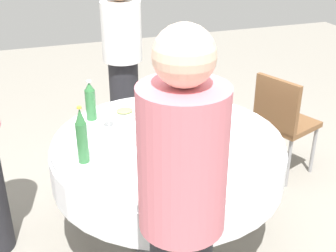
% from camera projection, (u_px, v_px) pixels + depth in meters
% --- Properties ---
extents(ground_plane, '(10.00, 10.00, 0.00)m').
position_uv_depth(ground_plane, '(168.00, 232.00, 3.09)').
color(ground_plane, gray).
extents(dining_table, '(1.46, 1.46, 0.74)m').
position_uv_depth(dining_table, '(168.00, 158.00, 2.83)').
color(dining_table, white).
rests_on(dining_table, ground_plane).
extents(bottle_brown_north, '(0.06, 0.06, 0.31)m').
position_uv_depth(bottle_brown_north, '(180.00, 170.00, 2.16)').
color(bottle_brown_north, '#593314').
rests_on(bottle_brown_north, dining_table).
extents(bottle_amber_outer, '(0.07, 0.07, 0.27)m').
position_uv_depth(bottle_amber_outer, '(175.00, 124.00, 2.65)').
color(bottle_amber_outer, '#8C5619').
rests_on(bottle_amber_outer, dining_table).
extents(bottle_clear_right, '(0.07, 0.07, 0.28)m').
position_uv_depth(bottle_clear_right, '(214.00, 101.00, 2.97)').
color(bottle_clear_right, silver).
rests_on(bottle_clear_right, dining_table).
extents(bottle_clear_south, '(0.07, 0.07, 0.26)m').
position_uv_depth(bottle_clear_south, '(179.00, 148.00, 2.40)').
color(bottle_clear_south, silver).
rests_on(bottle_clear_south, dining_table).
extents(bottle_green_left, '(0.07, 0.07, 0.28)m').
position_uv_depth(bottle_green_left, '(90.00, 101.00, 2.96)').
color(bottle_green_left, '#2D6B38').
rests_on(bottle_green_left, dining_table).
extents(bottle_brown_mid, '(0.07, 0.07, 0.25)m').
position_uv_depth(bottle_brown_mid, '(203.00, 160.00, 2.30)').
color(bottle_brown_mid, '#593314').
rests_on(bottle_brown_mid, dining_table).
extents(bottle_green_far, '(0.06, 0.06, 0.34)m').
position_uv_depth(bottle_green_far, '(82.00, 137.00, 2.44)').
color(bottle_green_far, '#2D6B38').
rests_on(bottle_green_far, dining_table).
extents(wine_glass_south, '(0.07, 0.07, 0.15)m').
position_uv_depth(wine_glass_south, '(108.00, 112.00, 2.86)').
color(wine_glass_south, white).
rests_on(wine_glass_south, dining_table).
extents(wine_glass_left, '(0.08, 0.08, 0.14)m').
position_uv_depth(wine_glass_left, '(207.00, 144.00, 2.49)').
color(wine_glass_left, white).
rests_on(wine_glass_left, dining_table).
extents(plate_inner, '(0.22, 0.22, 0.04)m').
position_uv_depth(plate_inner, '(184.00, 125.00, 2.90)').
color(plate_inner, white).
rests_on(plate_inner, dining_table).
extents(plate_rear, '(0.26, 0.26, 0.04)m').
position_uv_depth(plate_rear, '(125.00, 113.00, 3.08)').
color(plate_rear, white).
rests_on(plate_rear, dining_table).
extents(spoon_outer, '(0.12, 0.15, 0.00)m').
position_uv_depth(spoon_outer, '(253.00, 135.00, 2.80)').
color(spoon_outer, silver).
rests_on(spoon_outer, dining_table).
extents(spoon_right, '(0.14, 0.13, 0.00)m').
position_uv_depth(spoon_right, '(135.00, 129.00, 2.87)').
color(spoon_right, silver).
rests_on(spoon_right, dining_table).
extents(fork_south, '(0.18, 0.05, 0.00)m').
position_uv_depth(fork_south, '(129.00, 145.00, 2.67)').
color(fork_south, silver).
rests_on(fork_south, dining_table).
extents(folded_napkin, '(0.16, 0.16, 0.02)m').
position_uv_depth(folded_napkin, '(139.00, 184.00, 2.28)').
color(folded_napkin, white).
rests_on(folded_napkin, dining_table).
extents(person_north, '(0.34, 0.34, 1.57)m').
position_uv_depth(person_north, '(123.00, 62.00, 3.87)').
color(person_north, '#26262B').
rests_on(person_north, ground_plane).
extents(person_outer, '(0.34, 0.34, 1.70)m').
position_uv_depth(person_outer, '(182.00, 223.00, 1.78)').
color(person_outer, '#26262B').
rests_on(person_outer, ground_plane).
extents(chair_mid, '(0.52, 0.52, 0.87)m').
position_uv_depth(chair_mid, '(282.00, 118.00, 3.55)').
color(chair_mid, brown).
rests_on(chair_mid, ground_plane).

